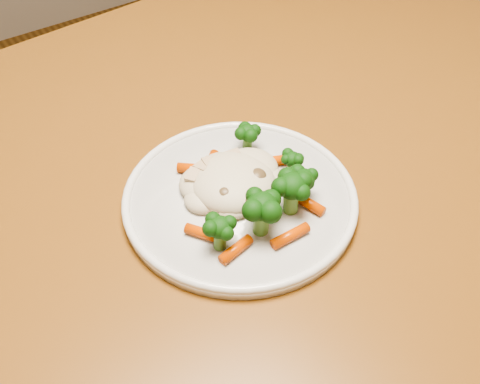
% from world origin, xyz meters
% --- Properties ---
extents(dining_table, '(1.35, 0.96, 0.75)m').
position_xyz_m(dining_table, '(0.04, -0.30, 0.66)').
color(dining_table, brown).
rests_on(dining_table, ground).
extents(plate, '(0.27, 0.27, 0.01)m').
position_xyz_m(plate, '(0.01, -0.36, 0.76)').
color(plate, silver).
rests_on(plate, dining_table).
extents(meal, '(0.17, 0.17, 0.05)m').
position_xyz_m(meal, '(0.02, -0.37, 0.78)').
color(meal, beige).
rests_on(meal, plate).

